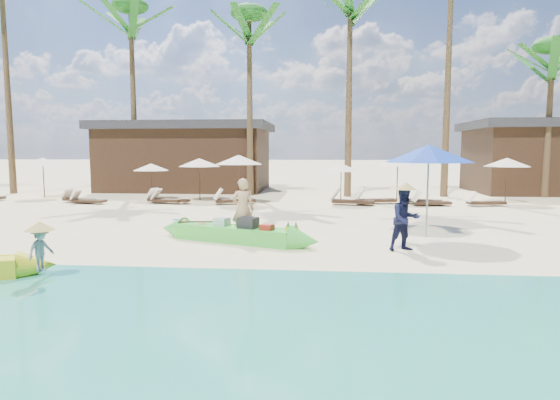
{
  "coord_description": "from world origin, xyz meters",
  "views": [
    {
      "loc": [
        0.79,
        -12.1,
        2.51
      ],
      "look_at": [
        -0.51,
        2.0,
        1.02
      ],
      "focal_mm": 30.0,
      "sensor_mm": 36.0,
      "label": 1
    }
  ],
  "objects": [
    {
      "name": "lounger_6_right",
      "position": [
        3.17,
        10.4,
        0.22
      ],
      "size": [
        2.01,
        0.93,
        0.66
      ],
      "rotation": [
        0.0,
        0.0,
        0.18
      ],
      "color": "#372116",
      "rests_on": "ground"
    },
    {
      "name": "lounger_5_left",
      "position": [
        -3.48,
        9.63,
        0.22
      ],
      "size": [
        2.07,
        1.23,
        0.67
      ],
      "rotation": [
        0.0,
        0.0,
        0.34
      ],
      "color": "#372116",
      "rests_on": "ground"
    },
    {
      "name": "lounger_6_left",
      "position": [
        2.04,
        9.78,
        0.23
      ],
      "size": [
        2.08,
        1.06,
        0.68
      ],
      "rotation": [
        0.0,
        0.0,
        -0.23
      ],
      "color": "#372116",
      "rests_on": "ground"
    },
    {
      "name": "pavilion_east",
      "position": [
        14.0,
        17.5,
        2.2
      ],
      "size": [
        8.8,
        6.6,
        4.3
      ],
      "color": "#372116",
      "rests_on": "ground"
    },
    {
      "name": "palm_1",
      "position": [
        -17.59,
        14.06,
        10.82
      ],
      "size": [
        2.08,
        2.08,
        13.6
      ],
      "color": "brown",
      "rests_on": "ground"
    },
    {
      "name": "tourist",
      "position": [
        -1.45,
        0.79,
        0.88
      ],
      "size": [
        0.67,
        0.47,
        1.76
      ],
      "primitive_type": "imported",
      "rotation": [
        0.0,
        0.0,
        3.22
      ],
      "color": "tan",
      "rests_on": "ground"
    },
    {
      "name": "vendor_yellow",
      "position": [
        -4.67,
        -3.63,
        0.61
      ],
      "size": [
        0.46,
        0.62,
        0.86
      ],
      "primitive_type": "imported",
      "rotation": [
        0.0,
        0.0,
        1.29
      ],
      "color": "gray",
      "rests_on": "ground"
    },
    {
      "name": "palm_2",
      "position": [
        -10.45,
        15.08,
        9.18
      ],
      "size": [
        2.08,
        2.08,
        11.33
      ],
      "color": "brown",
      "rests_on": "ground"
    },
    {
      "name": "lounger_7_left",
      "position": [
        5.66,
        9.74,
        0.2
      ],
      "size": [
        1.79,
        0.72,
        0.59
      ],
      "rotation": [
        0.0,
        0.0,
        0.1
      ],
      "color": "#372116",
      "rests_on": "ground"
    },
    {
      "name": "lounger_7_right",
      "position": [
        5.27,
        10.41,
        0.22
      ],
      "size": [
        2.06,
        1.23,
        0.67
      ],
      "rotation": [
        0.0,
        0.0,
        -0.34
      ],
      "color": "#372116",
      "rests_on": "ground"
    },
    {
      "name": "blue_umbrella",
      "position": [
        3.81,
        1.72,
        2.44
      ],
      "size": [
        2.51,
        2.51,
        2.7
      ],
      "color": "#99999E",
      "rests_on": "ground"
    },
    {
      "name": "resort_parasol_3",
      "position": [
        -8.07,
        11.35,
        1.68
      ],
      "size": [
        1.81,
        1.81,
        1.87
      ],
      "color": "#372116",
      "rests_on": "ground"
    },
    {
      "name": "lounger_3_left",
      "position": [
        -11.22,
        9.63,
        0.19
      ],
      "size": [
        1.78,
        0.96,
        0.58
      ],
      "rotation": [
        0.0,
        0.0,
        -0.27
      ],
      "color": "#372116",
      "rests_on": "ground"
    },
    {
      "name": "wet_sand_strip",
      "position": [
        0.0,
        -5.0,
        0.0
      ],
      "size": [
        240.0,
        4.5,
        0.01
      ],
      "primitive_type": "cube",
      "color": "tan",
      "rests_on": "ground"
    },
    {
      "name": "green_canoe",
      "position": [
        -1.65,
        0.51,
        0.24
      ],
      "size": [
        5.38,
        2.33,
        0.72
      ],
      "rotation": [
        0.0,
        0.0,
        -0.36
      ],
      "color": "green",
      "rests_on": "ground"
    },
    {
      "name": "ground",
      "position": [
        0.0,
        0.0,
        0.0
      ],
      "size": [
        240.0,
        240.0,
        0.0
      ],
      "primitive_type": "plane",
      "color": "beige",
      "rests_on": "ground"
    },
    {
      "name": "palm_4",
      "position": [
        2.15,
        14.01,
        9.45
      ],
      "size": [
        2.08,
        2.08,
        11.7
      ],
      "color": "brown",
      "rests_on": "ground"
    },
    {
      "name": "pavilion_west",
      "position": [
        -8.0,
        17.5,
        2.19
      ],
      "size": [
        10.8,
        6.6,
        4.3
      ],
      "color": "#372116",
      "rests_on": "ground"
    },
    {
      "name": "lounger_3_right",
      "position": [
        -10.45,
        9.16,
        0.19
      ],
      "size": [
        1.74,
        0.71,
        0.57
      ],
      "rotation": [
        0.0,
        0.0,
        -0.12
      ],
      "color": "#372116",
      "rests_on": "ground"
    },
    {
      "name": "vendor_green",
      "position": [
        2.85,
        -0.22,
        0.81
      ],
      "size": [
        0.95,
        0.85,
        1.61
      ],
      "primitive_type": "imported",
      "rotation": [
        0.0,
        0.0,
        0.36
      ],
      "color": "#121534",
      "rests_on": "ground"
    },
    {
      "name": "resort_parasol_2",
      "position": [
        -14.21,
        11.75,
        1.94
      ],
      "size": [
        2.09,
        2.09,
        2.16
      ],
      "color": "#372116",
      "rests_on": "ground"
    },
    {
      "name": "palm_6",
      "position": [
        12.84,
        14.52,
        7.05
      ],
      "size": [
        2.08,
        2.08,
        8.51
      ],
      "color": "brown",
      "rests_on": "ground"
    },
    {
      "name": "resort_parasol_4",
      "position": [
        -5.45,
        11.08,
        1.93
      ],
      "size": [
        2.08,
        2.08,
        2.14
      ],
      "color": "#372116",
      "rests_on": "ground"
    },
    {
      "name": "lounger_8_left",
      "position": [
        8.12,
        9.93,
        0.2
      ],
      "size": [
        1.8,
        0.75,
        0.59
      ],
      "rotation": [
        0.0,
        0.0,
        0.13
      ],
      "color": "#372116",
      "rests_on": "ground"
    },
    {
      "name": "resort_parasol_6",
      "position": [
        1.64,
        10.4,
        1.73
      ],
      "size": [
        1.86,
        1.86,
        1.92
      ],
      "color": "#372116",
      "rests_on": "ground"
    },
    {
      "name": "palm_3",
      "position": [
        -3.36,
        14.27,
        8.58
      ],
      "size": [
        2.08,
        2.08,
        10.52
      ],
      "color": "brown",
      "rests_on": "ground"
    },
    {
      "name": "resort_parasol_7",
      "position": [
        4.46,
        11.52,
        1.98
      ],
      "size": [
        2.14,
        2.14,
        2.2
      ],
      "color": "#372116",
      "rests_on": "ground"
    },
    {
      "name": "lounger_4_right",
      "position": [
        -6.58,
        9.57,
        0.21
      ],
      "size": [
        1.87,
        0.74,
        0.62
      ],
      "rotation": [
        0.0,
        0.0,
        -0.1
      ],
      "color": "#372116",
      "rests_on": "ground"
    },
    {
      "name": "resort_parasol_8",
      "position": [
        9.58,
        11.29,
        1.97
      ],
      "size": [
        2.12,
        2.12,
        2.18
      ],
      "color": "#372116",
      "rests_on": "ground"
    },
    {
      "name": "lounger_4_left",
      "position": [
        -6.86,
        9.66,
        0.21
      ],
      "size": [
        1.96,
        1.1,
        0.64
      ],
      "rotation": [
        0.0,
        0.0,
        -0.3
      ],
      "color": "#372116",
      "rests_on": "ground"
    },
    {
      "name": "resort_parasol_5",
      "position": [
        -3.22,
        9.91,
        2.1
      ],
      "size": [
        2.26,
        2.26,
        2.33
      ],
      "color": "#372116",
      "rests_on": "ground"
    }
  ]
}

